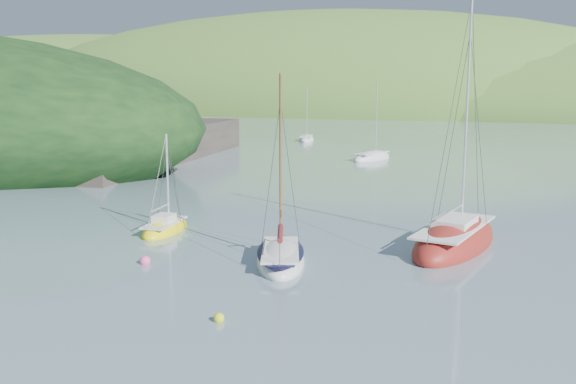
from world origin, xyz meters
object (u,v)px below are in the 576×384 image
at_px(distant_sloop_a, 372,158).
at_px(distant_sloop_c, 306,140).
at_px(sloop_red, 455,242).
at_px(sailboat_yellow, 165,229).
at_px(daysailer_white, 281,258).

relative_size(distant_sloop_a, distant_sloop_c, 1.10).
height_order(sloop_red, distant_sloop_a, sloop_red).
bearing_deg(distant_sloop_a, sloop_red, -52.05).
bearing_deg(distant_sloop_c, sailboat_yellow, -93.13).
height_order(distant_sloop_a, distant_sloop_c, distant_sloop_a).
relative_size(sailboat_yellow, distant_sloop_a, 0.66).
xyz_separation_m(sloop_red, distant_sloop_c, (-28.68, 50.85, -0.09)).
relative_size(sloop_red, distant_sloop_a, 1.50).
relative_size(daysailer_white, sloop_red, 0.69).
xyz_separation_m(sloop_red, distant_sloop_a, (-14.07, 33.28, -0.08)).
relative_size(sloop_red, distant_sloop_c, 1.64).
distance_m(daysailer_white, distant_sloop_c, 61.00).
relative_size(sloop_red, sailboat_yellow, 2.28).
height_order(daysailer_white, distant_sloop_a, daysailer_white).
distance_m(daysailer_white, sailboat_yellow, 8.86).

